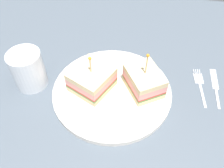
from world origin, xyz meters
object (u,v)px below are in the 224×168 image
(plate, at_px, (112,91))
(sandwich_half_back, at_px, (144,81))
(fork, at_px, (200,83))
(drink_glass, at_px, (28,72))
(knife, at_px, (215,85))
(sandwich_half_front, at_px, (92,79))

(plate, xyz_separation_m, sandwich_half_back, (-0.07, -0.01, 0.03))
(fork, bearing_deg, drink_glass, 9.60)
(plate, distance_m, knife, 0.26)
(drink_glass, bearing_deg, plate, -179.03)
(sandwich_half_back, distance_m, drink_glass, 0.28)
(sandwich_half_front, bearing_deg, sandwich_half_back, -174.37)
(drink_glass, height_order, fork, drink_glass)
(sandwich_half_front, bearing_deg, plate, 177.62)
(sandwich_half_front, height_order, sandwich_half_back, sandwich_half_back)
(plate, bearing_deg, fork, -162.58)
(plate, distance_m, sandwich_half_front, 0.06)
(sandwich_half_front, distance_m, fork, 0.27)
(sandwich_half_back, xyz_separation_m, drink_glass, (0.28, 0.02, 0.00))
(sandwich_half_front, xyz_separation_m, fork, (-0.26, -0.07, -0.04))
(drink_glass, relative_size, fork, 0.76)
(sandwich_half_front, distance_m, knife, 0.31)
(sandwich_half_back, xyz_separation_m, fork, (-0.14, -0.05, -0.04))
(sandwich_half_back, bearing_deg, drink_glass, 3.60)
(knife, bearing_deg, plate, 14.54)
(plate, height_order, sandwich_half_front, sandwich_half_front)
(sandwich_half_front, height_order, fork, sandwich_half_front)
(knife, bearing_deg, sandwich_half_back, 16.03)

